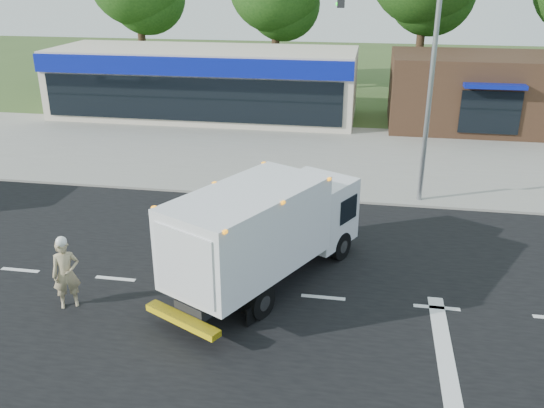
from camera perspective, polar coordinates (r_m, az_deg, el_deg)
name	(u,v)px	position (r m, az deg, el deg)	size (l,w,h in m)	color
ground	(323,298)	(15.91, 5.09, -9.24)	(120.00, 120.00, 0.00)	#385123
road_asphalt	(323,298)	(15.90, 5.09, -9.23)	(60.00, 14.00, 0.02)	black
sidewalk	(341,190)	(23.27, 6.88, 1.35)	(60.00, 2.40, 0.12)	gray
parking_apron	(348,150)	(28.78, 7.57, 5.30)	(60.00, 9.00, 0.02)	gray
lane_markings	(373,331)	(14.74, 9.97, -12.25)	(55.20, 7.00, 0.01)	silver
ems_box_truck	(265,227)	(15.70, -0.66, -2.34)	(5.03, 7.08, 3.05)	black
emergency_worker	(66,273)	(15.93, -19.74, -6.43)	(0.84, 0.76, 2.03)	tan
retail_strip_mall	(204,82)	(35.48, -6.75, 11.87)	(18.00, 6.20, 4.00)	beige
brown_storefront	(482,91)	(34.66, 20.06, 10.44)	(10.00, 6.70, 4.00)	#382316
traffic_signal_pole	(413,72)	(21.47, 13.82, 12.59)	(3.51, 0.25, 8.00)	gray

